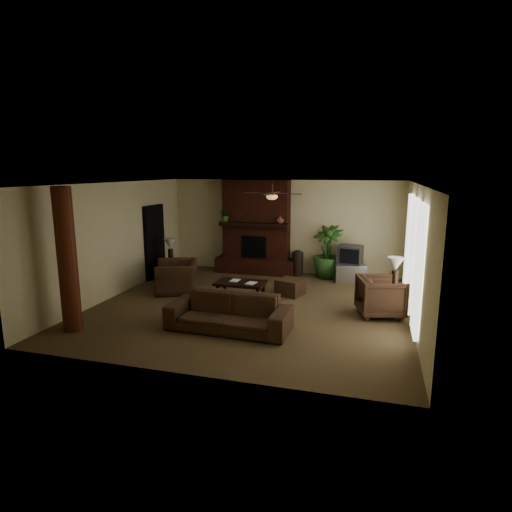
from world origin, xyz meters
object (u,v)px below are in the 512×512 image
(ottoman, at_px, (290,287))
(lamp_left, at_px, (170,245))
(armchair_left, at_px, (177,271))
(floor_plant, at_px, (327,263))
(lamp_right, at_px, (396,266))
(sofa, at_px, (229,307))
(coffee_table, at_px, (241,284))
(tv_stand, at_px, (350,273))
(log_column, at_px, (67,260))
(side_table_left, at_px, (170,271))
(armchair_right, at_px, (381,295))
(side_table_right, at_px, (393,297))
(floor_vase, at_px, (298,261))

(ottoman, height_order, lamp_left, lamp_left)
(armchair_left, xyz_separation_m, floor_plant, (3.57, 2.46, -0.09))
(lamp_left, height_order, lamp_right, same)
(sofa, xyz_separation_m, floor_plant, (1.38, 4.68, -0.04))
(armchair_left, height_order, lamp_left, lamp_left)
(coffee_table, distance_m, tv_stand, 3.44)
(log_column, xyz_separation_m, lamp_left, (0.09, 4.04, -0.40))
(coffee_table, distance_m, lamp_left, 2.80)
(tv_stand, bearing_deg, side_table_left, 179.32)
(sofa, relative_size, lamp_left, 3.71)
(lamp_left, bearing_deg, coffee_table, -25.76)
(armchair_right, distance_m, side_table_right, 0.65)
(log_column, bearing_deg, armchair_left, 76.24)
(log_column, distance_m, armchair_right, 6.41)
(sofa, relative_size, floor_plant, 1.58)
(log_column, distance_m, armchair_left, 3.28)
(side_table_left, distance_m, side_table_right, 6.11)
(tv_stand, height_order, floor_vase, floor_vase)
(floor_plant, bearing_deg, tv_stand, -21.60)
(sofa, height_order, side_table_left, sofa)
(coffee_table, bearing_deg, tv_stand, 44.64)
(side_table_left, relative_size, lamp_right, 0.85)
(armchair_right, relative_size, floor_plant, 0.62)
(sofa, bearing_deg, ottoman, 77.71)
(armchair_right, height_order, side_table_left, armchair_right)
(sofa, relative_size, coffee_table, 2.01)
(armchair_right, bearing_deg, sofa, 104.89)
(ottoman, height_order, side_table_left, side_table_left)
(ottoman, bearing_deg, armchair_left, -170.93)
(lamp_left, height_order, side_table_right, lamp_left)
(coffee_table, distance_m, floor_plant, 3.22)
(floor_vase, height_order, floor_plant, floor_plant)
(floor_plant, height_order, side_table_right, floor_plant)
(sofa, distance_m, floor_plant, 4.88)
(side_table_left, bearing_deg, armchair_right, -14.46)
(armchair_right, distance_m, coffee_table, 3.29)
(lamp_right, bearing_deg, log_column, -153.60)
(lamp_left, bearing_deg, armchair_left, -55.57)
(coffee_table, xyz_separation_m, side_table_right, (3.55, 0.22, -0.10))
(sofa, bearing_deg, armchair_left, 136.94)
(log_column, distance_m, lamp_right, 6.82)
(floor_plant, relative_size, lamp_right, 2.34)
(side_table_left, bearing_deg, coffee_table, -24.75)
(floor_plant, distance_m, lamp_left, 4.53)
(sofa, bearing_deg, log_column, -161.70)
(ottoman, bearing_deg, coffee_table, -148.21)
(coffee_table, relative_size, floor_vase, 1.56)
(armchair_right, height_order, side_table_right, armchair_right)
(floor_vase, xyz_separation_m, floor_plant, (0.87, -0.02, -0.01))
(coffee_table, bearing_deg, armchair_left, 173.12)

